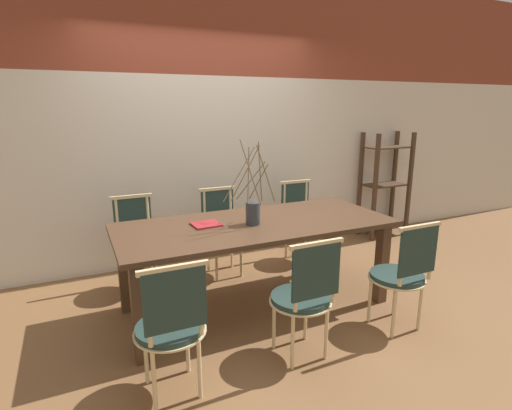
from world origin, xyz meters
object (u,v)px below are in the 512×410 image
object	(u,v)px
dining_table	(256,233)
book_stack	(206,224)
chair_near_center	(402,272)
shelving_rack	(385,185)
chair_far_center	(300,218)
vase_centerpiece	(253,210)

from	to	relation	value
dining_table	book_stack	bearing A→B (deg)	166.83
book_stack	chair_near_center	bearing A→B (deg)	-35.67
chair_near_center	shelving_rack	world-z (taller)	shelving_rack
chair_far_center	vase_centerpiece	distance (m)	1.36
vase_centerpiece	shelving_rack	size ratio (longest dim) A/B	0.51
chair_far_center	vase_centerpiece	size ratio (longest dim) A/B	1.28
book_stack	chair_far_center	bearing A→B (deg)	28.17
chair_near_center	chair_far_center	bearing A→B (deg)	87.35
chair_near_center	shelving_rack	size ratio (longest dim) A/B	0.65
book_stack	shelving_rack	world-z (taller)	shelving_rack
dining_table	chair_near_center	xyz separation A→B (m)	(0.86, -0.81, -0.19)
vase_centerpiece	shelving_rack	world-z (taller)	vase_centerpiece
chair_near_center	vase_centerpiece	distance (m)	1.26
dining_table	chair_far_center	bearing A→B (deg)	41.04
chair_far_center	shelving_rack	size ratio (longest dim) A/B	0.65
chair_near_center	chair_far_center	size ratio (longest dim) A/B	1.00
chair_far_center	book_stack	distance (m)	1.55
dining_table	shelving_rack	xyz separation A→B (m)	(2.42, 1.11, 0.02)
chair_near_center	shelving_rack	xyz separation A→B (m)	(1.56, 1.93, 0.21)
shelving_rack	dining_table	bearing A→B (deg)	-155.32
chair_far_center	shelving_rack	distance (m)	1.53
dining_table	vase_centerpiece	distance (m)	0.23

